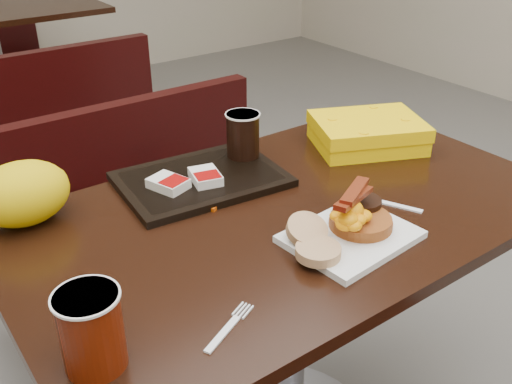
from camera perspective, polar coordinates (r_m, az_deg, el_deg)
table_near at (r=1.48m, az=2.95°, el=-14.25°), size 1.20×0.70×0.75m
bench_near_n at (r=1.97m, az=-9.91°, el=-3.08°), size 1.00×0.46×0.72m
bench_far_s at (r=3.00m, az=-20.56°, el=6.90°), size 1.00×0.46×0.72m
platter at (r=1.16m, az=9.28°, el=-4.35°), size 0.26×0.21×0.01m
pancake_stack at (r=1.18m, az=10.26°, el=-2.78°), size 0.15×0.15×0.03m
sausage_patty at (r=1.21m, az=10.46°, el=-0.95°), size 0.09×0.09×0.01m
scrambled_eggs at (r=1.13m, az=9.31°, el=-1.99°), size 0.09×0.08×0.04m
bacon_strips at (r=1.13m, az=9.59°, el=-0.45°), size 0.15×0.11×0.01m
muffin_bottom at (r=1.08m, az=6.12°, el=-5.81°), size 0.10×0.10×0.02m
muffin_top at (r=1.12m, az=5.02°, el=-3.73°), size 0.09×0.09×0.05m
coffee_cup_near at (r=0.88m, az=-15.85°, el=-12.98°), size 0.11×0.11×0.13m
fork at (r=0.94m, az=-3.29°, el=-13.75°), size 0.13×0.08×0.00m
knife at (r=1.30m, az=12.67°, el=-1.06°), size 0.08×0.15×0.00m
condiment_syrup at (r=1.26m, az=-4.24°, el=-1.36°), size 0.04×0.04×0.01m
condiment_ketchup at (r=1.26m, az=-5.71°, el=-1.26°), size 0.06×0.05×0.01m
tray at (r=1.36m, az=-5.40°, el=1.25°), size 0.39×0.30×0.02m
hashbrown_sleeve_left at (r=1.31m, az=-8.61°, el=0.85°), size 0.09×0.10×0.02m
hashbrown_sleeve_right at (r=1.33m, az=-4.98°, el=1.51°), size 0.08×0.10×0.02m
coffee_cup_far at (r=1.43m, az=-1.30°, el=5.62°), size 0.09×0.09×0.11m
clamshell at (r=1.56m, az=10.89°, el=5.73°), size 0.34×0.30×0.07m
paper_bag at (r=1.27m, az=-21.95°, el=-0.14°), size 0.23×0.20×0.13m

